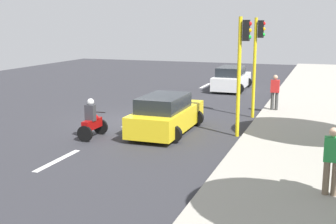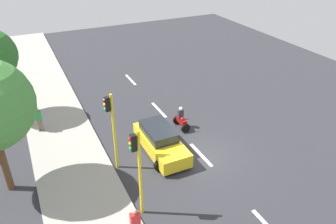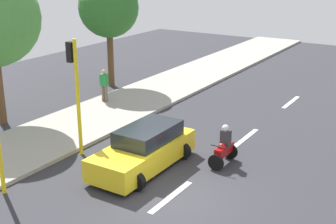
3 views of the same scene
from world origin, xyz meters
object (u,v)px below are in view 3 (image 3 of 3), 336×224
pedestrian_near_signal (104,84)px  street_tree_center (109,8)px  motorcycle (224,148)px  car_yellow_cab (144,149)px  traffic_light_corner (75,81)px

pedestrian_near_signal → street_tree_center: street_tree_center is taller
pedestrian_near_signal → motorcycle: bearing=158.1°
car_yellow_cab → motorcycle: bearing=-142.1°
street_tree_center → pedestrian_near_signal: bearing=123.2°
motorcycle → traffic_light_corner: traffic_light_corner is taller
motorcycle → pedestrian_near_signal: (8.42, -3.38, 0.42)m
motorcycle → street_tree_center: size_ratio=0.24×
pedestrian_near_signal → street_tree_center: size_ratio=0.27×
traffic_light_corner → street_tree_center: street_tree_center is taller
street_tree_center → car_yellow_cab: bearing=134.7°
motorcycle → pedestrian_near_signal: pedestrian_near_signal is taller
traffic_light_corner → street_tree_center: size_ratio=0.72×
pedestrian_near_signal → traffic_light_corner: traffic_light_corner is taller
motorcycle → street_tree_center: bearing=-31.5°
car_yellow_cab → street_tree_center: size_ratio=0.72×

